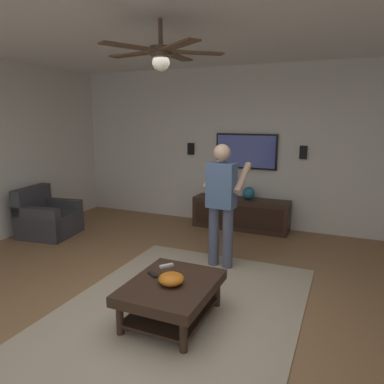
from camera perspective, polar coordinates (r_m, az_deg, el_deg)
The scene contains 16 objects.
ground_plane at distance 3.91m, azimuth -3.52°, elevation -18.46°, with size 8.50×8.50×0.00m, color olive.
wall_back_tv at distance 6.60m, azimuth 9.91°, elevation 6.89°, with size 0.10×7.28×2.86m, color silver.
ceiling_slab at distance 3.51m, azimuth -4.19°, elevation 27.30°, with size 6.87×7.28×0.10m, color white.
area_rug at distance 3.94m, azimuth -1.80°, elevation -18.10°, with size 3.12×2.38×0.01m, color tan.
armchair at distance 6.58m, azimuth -21.93°, elevation -4.01°, with size 0.91×0.92×0.82m.
coffee_table at distance 3.65m, azimuth -3.23°, elevation -15.57°, with size 1.00×0.80×0.40m.
media_console at distance 6.51m, azimuth 7.72°, elevation -3.44°, with size 0.45×1.70×0.55m.
tv at distance 6.54m, azimuth 8.57°, elevation 6.39°, with size 0.05×1.11×0.63m.
person_standing at distance 4.69m, azimuth 4.75°, elevation -1.05°, with size 0.56×0.56×1.64m.
bowl at distance 3.54m, azimuth -3.31°, elevation -13.59°, with size 0.25×0.25×0.11m, color orange.
remote_white at distance 3.93m, azimuth -4.08°, elevation -11.57°, with size 0.15×0.04×0.02m, color white.
remote_black at distance 3.74m, azimuth -6.24°, elevation -12.88°, with size 0.15×0.04×0.02m, color black.
vase_round at distance 6.42m, azimuth 8.97°, elevation -0.16°, with size 0.22×0.22×0.22m, color teal.
wall_speaker_left at distance 6.37m, azimuth 17.23°, elevation 6.03°, with size 0.06×0.12×0.22m, color black.
wall_speaker_right at distance 6.92m, azimuth -0.17°, elevation 6.86°, with size 0.06×0.12×0.22m, color black.
ceiling_fan at distance 3.54m, azimuth -4.83°, elevation 20.93°, with size 1.17×1.13×0.46m.
Camera 1 is at (-3.00, -1.56, 1.97)m, focal length 33.63 mm.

